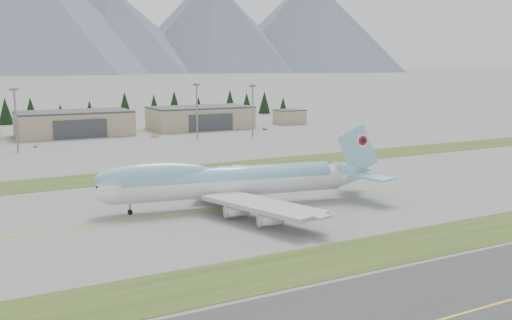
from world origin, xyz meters
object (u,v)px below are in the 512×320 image
hangar_right (200,117)px  service_vehicle_b (155,137)px  service_vehicle_a (36,147)px  boeing_747_freighter (230,181)px  hangar_center (74,123)px  service_vehicle_c (265,130)px

hangar_right → service_vehicle_b: size_ratio=13.65×
hangar_right → service_vehicle_a: hangar_right is taller
boeing_747_freighter → hangar_center: boeing_747_freighter is taller
hangar_right → service_vehicle_a: (-80.22, -30.61, -5.39)m
boeing_747_freighter → hangar_right: bearing=79.9°
hangar_center → hangar_right: same height
service_vehicle_a → service_vehicle_c: bearing=18.5°
service_vehicle_a → service_vehicle_b: 49.93m
hangar_right → service_vehicle_a: bearing=-159.1°
service_vehicle_a → hangar_right: bearing=33.7°
boeing_747_freighter → service_vehicle_a: bearing=112.3°
hangar_right → service_vehicle_c: bearing=-38.6°
hangar_center → service_vehicle_b: hangar_center is taller
hangar_center → hangar_right: size_ratio=1.00×
hangar_right → service_vehicle_c: hangar_right is taller
service_vehicle_c → hangar_center: bearing=175.6°
hangar_center → hangar_right: bearing=0.0°
hangar_center → service_vehicle_b: 37.59m
hangar_right → service_vehicle_c: (25.13, -20.03, -5.39)m
boeing_747_freighter → service_vehicle_c: size_ratio=16.27×
service_vehicle_b → service_vehicle_c: size_ratio=0.87×
service_vehicle_a → service_vehicle_c: size_ratio=0.90×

